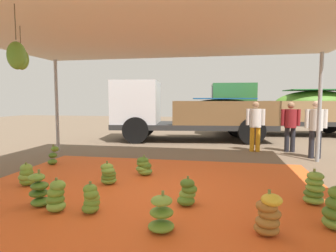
% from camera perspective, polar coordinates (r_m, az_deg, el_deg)
% --- Properties ---
extents(ground_plane, '(40.00, 40.00, 0.00)m').
position_cam_1_polar(ground_plane, '(8.17, 1.40, -6.41)').
color(ground_plane, brown).
extents(tarp_orange, '(6.51, 5.47, 0.01)m').
position_cam_1_polar(tarp_orange, '(5.32, -4.03, -12.72)').
color(tarp_orange, '#E05B23').
rests_on(tarp_orange, ground).
extents(tent_canopy, '(8.00, 7.00, 2.93)m').
position_cam_1_polar(tent_canopy, '(5.12, -4.77, 18.76)').
color(tent_canopy, '#9EA0A5').
rests_on(tent_canopy, ground).
extents(banana_bunch_0, '(0.46, 0.48, 0.51)m').
position_cam_1_polar(banana_bunch_0, '(3.75, -1.32, -17.13)').
color(banana_bunch_0, '#60932D').
rests_on(banana_bunch_0, tarp_orange).
extents(banana_bunch_2, '(0.37, 0.38, 0.56)m').
position_cam_1_polar(banana_bunch_2, '(5.18, 26.95, -11.01)').
color(banana_bunch_2, '#75A83D').
rests_on(banana_bunch_2, tarp_orange).
extents(banana_bunch_3, '(0.43, 0.42, 0.59)m').
position_cam_1_polar(banana_bunch_3, '(4.32, 30.36, -14.08)').
color(banana_bunch_3, '#6B9E38').
rests_on(banana_bunch_3, tarp_orange).
extents(banana_bunch_4, '(0.43, 0.41, 0.57)m').
position_cam_1_polar(banana_bunch_4, '(4.96, -24.13, -11.61)').
color(banana_bunch_4, '#518428').
rests_on(banana_bunch_4, tarp_orange).
extents(banana_bunch_5, '(0.45, 0.42, 0.44)m').
position_cam_1_polar(banana_bunch_5, '(6.33, -4.80, -7.99)').
color(banana_bunch_5, '#6B9E38').
rests_on(banana_bunch_5, tarp_orange).
extents(banana_bunch_6, '(0.34, 0.33, 0.51)m').
position_cam_1_polar(banana_bunch_6, '(7.89, -21.76, -5.55)').
color(banana_bunch_6, '#518428').
rests_on(banana_bunch_6, tarp_orange).
extents(banana_bunch_7, '(0.41, 0.44, 0.45)m').
position_cam_1_polar(banana_bunch_7, '(4.61, 3.86, -13.01)').
color(banana_bunch_7, '#518428').
rests_on(banana_bunch_7, tarp_orange).
extents(banana_bunch_8, '(0.40, 0.40, 0.46)m').
position_cam_1_polar(banana_bunch_8, '(5.78, -11.72, -9.35)').
color(banana_bunch_8, '#6B9E38').
rests_on(banana_bunch_8, tarp_orange).
extents(banana_bunch_9, '(0.38, 0.38, 0.50)m').
position_cam_1_polar(banana_bunch_9, '(4.63, -21.24, -12.94)').
color(banana_bunch_9, '#75A83D').
rests_on(banana_bunch_9, tarp_orange).
extents(banana_bunch_10, '(0.41, 0.42, 0.56)m').
position_cam_1_polar(banana_bunch_10, '(3.84, 19.20, -16.35)').
color(banana_bunch_10, '#996628').
rests_on(banana_bunch_10, tarp_orange).
extents(banana_bunch_11, '(0.37, 0.39, 0.45)m').
position_cam_1_polar(banana_bunch_11, '(6.18, -26.20, -8.76)').
color(banana_bunch_11, '#60932D').
rests_on(banana_bunch_11, tarp_orange).
extents(banana_bunch_12, '(0.33, 0.37, 0.46)m').
position_cam_1_polar(banana_bunch_12, '(4.44, -14.96, -13.82)').
color(banana_bunch_12, '#60932D').
rests_on(banana_bunch_12, tarp_orange).
extents(cargo_truck_main, '(6.57, 2.99, 2.40)m').
position_cam_1_polar(cargo_truck_main, '(11.74, 3.40, 2.92)').
color(cargo_truck_main, '#2D2D2D').
rests_on(cargo_truck_main, ground).
extents(cargo_truck_far, '(7.07, 2.79, 2.40)m').
position_cam_1_polar(cargo_truck_far, '(14.61, 21.89, 3.38)').
color(cargo_truck_far, '#2D2D2D').
rests_on(cargo_truck_far, ground).
extents(worker_0, '(0.58, 0.35, 1.58)m').
position_cam_1_polar(worker_0, '(9.84, 23.06, 0.57)').
color(worker_0, '#26262D').
rests_on(worker_0, ground).
extents(worker_1, '(0.58, 0.36, 1.59)m').
position_cam_1_polar(worker_1, '(9.56, 16.90, 0.68)').
color(worker_1, orange).
rests_on(worker_1, ground).
extents(worker_2, '(0.59, 0.36, 1.62)m').
position_cam_1_polar(worker_2, '(9.05, 27.20, 0.19)').
color(worker_2, '#26262D').
rests_on(worker_2, ground).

